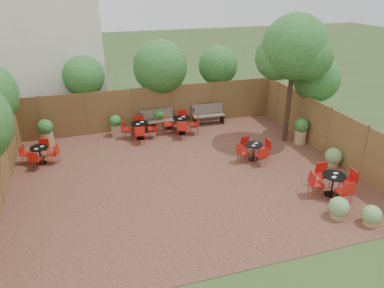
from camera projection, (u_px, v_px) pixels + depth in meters
name	position (u px, v px, depth m)	size (l,w,h in m)	color
ground	(184.00, 176.00, 13.28)	(80.00, 80.00, 0.00)	#354F23
courtyard_paving	(184.00, 176.00, 13.28)	(12.00, 10.00, 0.02)	#3B2018
fence_back	(154.00, 107.00, 17.21)	(12.00, 0.08, 2.00)	#54391F
fence_right	(328.00, 132.00, 14.49)	(0.08, 10.00, 2.00)	#54391F
neighbour_building	(46.00, 37.00, 17.34)	(5.00, 4.00, 8.00)	silver
overhang_foliage	(99.00, 89.00, 13.89)	(15.45, 10.28, 2.66)	#225C1D
courtyard_tree	(295.00, 51.00, 14.53)	(2.78, 2.68, 5.37)	black
park_bench_left	(157.00, 120.00, 17.10)	(1.57, 0.52, 0.97)	brown
park_bench_right	(208.00, 114.00, 17.79)	(1.58, 0.54, 0.97)	brown
bistro_tables	(189.00, 145.00, 14.71)	(10.79, 8.11, 0.90)	black
planters	(155.00, 127.00, 16.00)	(11.11, 3.99, 1.18)	#99744C
low_shrubs	(344.00, 186.00, 11.97)	(2.61, 4.07, 0.70)	#99744C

